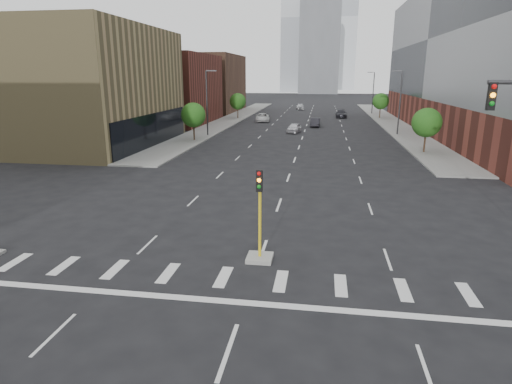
% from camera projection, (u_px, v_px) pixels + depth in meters
% --- Properties ---
extents(sidewalk_left_far, '(5.00, 92.00, 0.15)m').
position_uv_depth(sidewalk_left_far, '(232.00, 119.00, 84.36)').
color(sidewalk_left_far, gray).
rests_on(sidewalk_left_far, ground).
extents(sidewalk_right_far, '(5.00, 92.00, 0.15)m').
position_uv_depth(sidewalk_right_far, '(389.00, 121.00, 79.95)').
color(sidewalk_right_far, gray).
rests_on(sidewalk_right_far, ground).
extents(building_left_mid, '(20.00, 24.00, 14.00)m').
position_uv_depth(building_left_mid, '(73.00, 87.00, 51.95)').
color(building_left_mid, '#8E7D50').
rests_on(building_left_mid, ground).
extents(building_left_far_a, '(20.00, 22.00, 12.00)m').
position_uv_depth(building_left_far_a, '(154.00, 89.00, 77.00)').
color(building_left_far_a, brown).
rests_on(building_left_far_a, ground).
extents(building_left_far_b, '(20.00, 24.00, 13.00)m').
position_uv_depth(building_left_far_b, '(196.00, 83.00, 101.65)').
color(building_left_far_b, brown).
rests_on(building_left_far_b, ground).
extents(tower_left, '(22.00, 22.00, 70.00)m').
position_uv_depth(tower_left, '(305.00, 20.00, 213.23)').
color(tower_left, '#B2B7BC').
rests_on(tower_left, ground).
extents(tower_right, '(20.00, 20.00, 80.00)m').
position_uv_depth(tower_right, '(339.00, 18.00, 247.38)').
color(tower_right, '#B2B7BC').
rests_on(tower_right, ground).
extents(tower_mid, '(18.00, 18.00, 44.00)m').
position_uv_depth(tower_mid, '(320.00, 44.00, 196.43)').
color(tower_mid, slate).
rests_on(tower_mid, ground).
extents(median_traffic_signal, '(1.20, 1.20, 4.40)m').
position_uv_depth(median_traffic_signal, '(260.00, 241.00, 19.93)').
color(median_traffic_signal, '#999993').
rests_on(median_traffic_signal, ground).
extents(streetlight_right_a, '(1.60, 0.22, 9.07)m').
position_uv_depth(streetlight_right_a, '(399.00, 100.00, 60.77)').
color(streetlight_right_a, '#2D2D30').
rests_on(streetlight_right_a, ground).
extents(streetlight_right_b, '(1.60, 0.22, 9.07)m').
position_uv_depth(streetlight_right_b, '(373.00, 91.00, 94.12)').
color(streetlight_right_b, '#2D2D30').
rests_on(streetlight_right_b, ground).
extents(streetlight_left, '(1.60, 0.22, 9.07)m').
position_uv_depth(streetlight_left, '(207.00, 100.00, 59.94)').
color(streetlight_left, '#2D2D30').
rests_on(streetlight_left, ground).
extents(tree_left_near, '(3.20, 3.20, 4.85)m').
position_uv_depth(tree_left_near, '(193.00, 115.00, 55.69)').
color(tree_left_near, '#382619').
rests_on(tree_left_near, ground).
extents(tree_left_far, '(3.20, 3.20, 4.85)m').
position_uv_depth(tree_left_far, '(238.00, 101.00, 84.28)').
color(tree_left_far, '#382619').
rests_on(tree_left_far, ground).
extents(tree_right_near, '(3.20, 3.20, 4.85)m').
position_uv_depth(tree_right_near, '(427.00, 123.00, 46.81)').
color(tree_right_near, '#382619').
rests_on(tree_right_near, ground).
extents(tree_right_far, '(3.20, 3.20, 4.85)m').
position_uv_depth(tree_right_far, '(381.00, 101.00, 84.94)').
color(tree_right_far, '#382619').
rests_on(tree_right_far, ground).
extents(car_near_left, '(2.29, 4.34, 1.41)m').
position_uv_depth(car_near_left, '(294.00, 128.00, 64.56)').
color(car_near_left, silver).
rests_on(car_near_left, ground).
extents(car_mid_right, '(1.62, 4.38, 1.43)m').
position_uv_depth(car_mid_right, '(315.00, 122.00, 71.95)').
color(car_mid_right, black).
rests_on(car_mid_right, ground).
extents(car_far_left, '(3.32, 5.77, 1.52)m').
position_uv_depth(car_far_left, '(262.00, 117.00, 79.95)').
color(car_far_left, silver).
rests_on(car_far_left, ground).
extents(car_deep_right, '(2.13, 5.24, 1.52)m').
position_uv_depth(car_deep_right, '(341.00, 114.00, 87.41)').
color(car_deep_right, black).
rests_on(car_deep_right, ground).
extents(car_distant, '(2.43, 4.77, 1.56)m').
position_uv_depth(car_distant, '(300.00, 107.00, 107.03)').
color(car_distant, silver).
rests_on(car_distant, ground).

